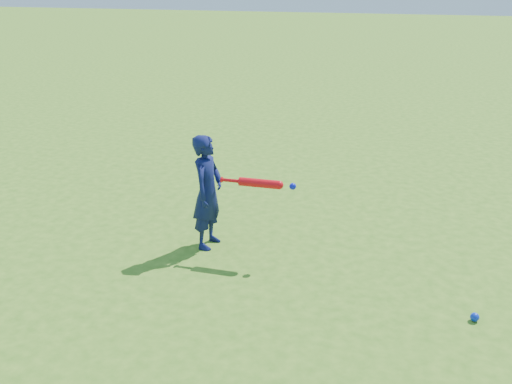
% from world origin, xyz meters
% --- Properties ---
extents(ground, '(80.00, 80.00, 0.00)m').
position_xyz_m(ground, '(0.00, 0.00, 0.00)').
color(ground, '#3F731B').
rests_on(ground, ground).
extents(child, '(0.30, 0.44, 1.17)m').
position_xyz_m(child, '(-0.30, -0.13, 0.58)').
color(child, '#0F1549').
rests_on(child, ground).
extents(ground_ball_blue, '(0.07, 0.07, 0.07)m').
position_xyz_m(ground_ball_blue, '(2.25, -0.77, 0.04)').
color(ground_ball_blue, '#0B28C9').
rests_on(ground_ball_blue, ground).
extents(bat_swing, '(0.74, 0.10, 0.08)m').
position_xyz_m(bat_swing, '(0.28, -0.15, 0.75)').
color(bat_swing, red).
rests_on(bat_swing, ground).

